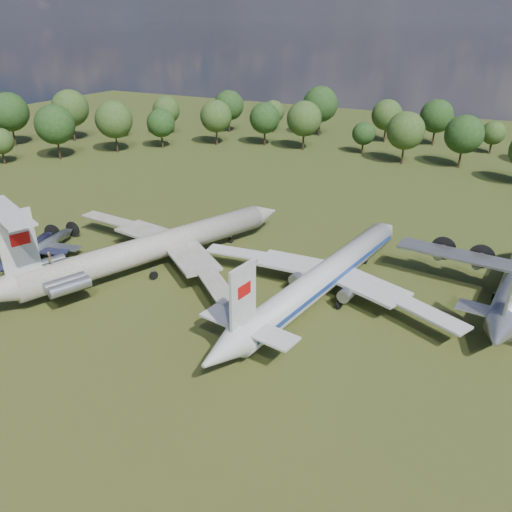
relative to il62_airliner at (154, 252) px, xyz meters
The scene contains 6 objects.
ground 6.13m from the il62_airliner, ahead, with size 300.00×300.00×0.00m, color #233F15.
il62_airliner is the anchor object (origin of this frame).
tu104_jet 24.84m from the il62_airliner, ahead, with size 36.35×48.47×4.85m, color silver, non-canonical shape.
small_prop_west 19.50m from the il62_airliner, 159.95° to the right, with size 11.74×16.01×2.35m, color #151B30, non-canonical shape.
small_prop_northwest 18.29m from the il62_airliner, 167.77° to the right, with size 11.11×15.15×2.22m, color #989A9F, non-canonical shape.
person_on_il62 14.71m from the il62_airliner, 112.23° to the right, with size 0.64×0.42×1.76m, color olive.
Camera 1 is at (37.19, -51.27, 32.60)m, focal length 35.00 mm.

